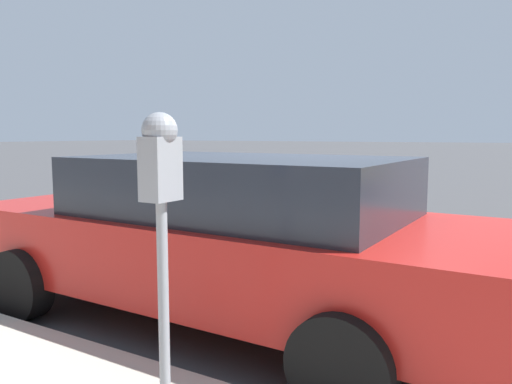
# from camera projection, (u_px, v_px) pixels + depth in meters

# --- Properties ---
(ground_plane) EXTENTS (220.00, 220.00, 0.00)m
(ground_plane) POSITION_uv_depth(u_px,v_px,m) (339.00, 299.00, 5.02)
(ground_plane) COLOR #424244
(parking_meter) EXTENTS (0.21, 0.19, 1.63)m
(parking_meter) POSITION_uv_depth(u_px,v_px,m) (161.00, 185.00, 2.65)
(parking_meter) COLOR gray
(parking_meter) RESTS_ON sidewalk
(car_red) EXTENTS (2.18, 4.88, 1.45)m
(car_red) POSITION_uv_depth(u_px,v_px,m) (227.00, 234.00, 4.37)
(car_red) COLOR #B21E19
(car_red) RESTS_ON ground_plane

